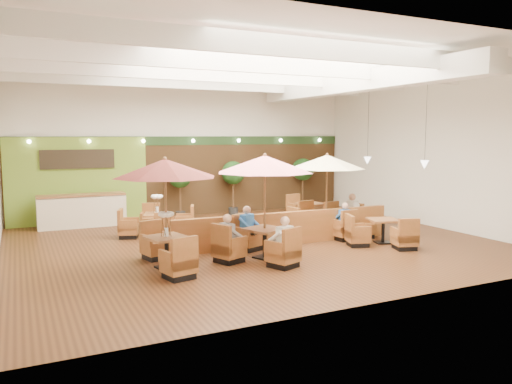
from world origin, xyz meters
TOP-DOWN VIEW (x-y plane):
  - room at (0.25, 1.22)m, footprint 14.04×14.00m
  - service_counter at (-4.40, 5.10)m, footprint 3.00×0.75m
  - booth_divider at (0.78, -0.62)m, footprint 7.13×0.31m
  - table_0 at (-3.19, -1.67)m, footprint 2.55×2.81m
  - table_1 at (-0.63, -1.82)m, footprint 2.76×2.93m
  - table_2 at (2.71, 0.16)m, footprint 2.67×2.67m
  - table_3 at (-2.37, 2.40)m, footprint 2.64×2.64m
  - table_4 at (3.25, -1.72)m, footprint 1.86×2.66m
  - table_5 at (3.30, 2.05)m, footprint 1.01×2.71m
  - topiary_0 at (-0.70, 5.30)m, footprint 0.92×0.92m
  - topiary_1 at (1.57, 5.30)m, footprint 0.95×0.95m
  - topiary_2 at (4.89, 5.30)m, footprint 0.97×0.97m
  - diner_0 at (-0.56, -2.84)m, footprint 0.45×0.41m
  - diner_1 at (-0.56, -0.79)m, footprint 0.46×0.44m
  - diner_2 at (-1.59, -1.82)m, footprint 0.38×0.43m
  - diner_3 at (2.71, -0.82)m, footprint 0.37×0.30m
  - diner_4 at (3.70, 0.16)m, footprint 0.35×0.43m

SIDE VIEW (x-z plane):
  - table_4 at x=3.25m, z-range -0.12..0.82m
  - table_5 at x=3.30m, z-range -0.12..0.87m
  - table_3 at x=-2.37m, z-range -0.34..1.18m
  - booth_divider at x=0.78m, z-range 0.00..0.99m
  - service_counter at x=-4.40m, z-range -0.01..1.17m
  - diner_3 at x=2.71m, z-range 0.37..1.09m
  - diner_2 at x=-1.59m, z-range 0.36..1.16m
  - diner_1 at x=-0.56m, z-range 0.36..1.17m
  - diner_0 at x=-0.56m, z-range 0.36..1.18m
  - diner_4 at x=3.70m, z-range 0.35..1.20m
  - topiary_0 at x=-0.70m, z-range 0.52..2.67m
  - topiary_1 at x=1.57m, z-range 0.54..2.76m
  - topiary_2 at x=4.89m, z-range 0.55..2.81m
  - table_2 at x=2.71m, z-range 0.48..3.17m
  - table_1 at x=-0.63m, z-range 0.61..3.41m
  - table_0 at x=-3.19m, z-range 0.71..3.47m
  - room at x=0.25m, z-range 0.87..6.39m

